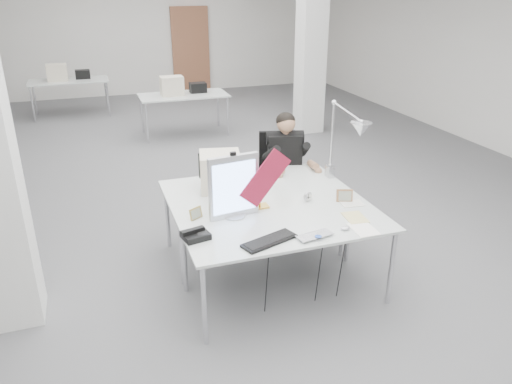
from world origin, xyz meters
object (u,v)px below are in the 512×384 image
at_px(desk_phone, 196,235).
at_px(beige_monitor, 220,171).
at_px(laptop, 318,238).
at_px(bankers_lamp, 260,192).
at_px(desk_main, 287,225).
at_px(seated_person, 285,151).
at_px(architect_lamp, 344,142).
at_px(monitor, 234,187).
at_px(office_chair, 283,180).

relative_size(desk_phone, beige_monitor, 0.53).
bearing_deg(laptop, desk_phone, 149.52).
bearing_deg(bankers_lamp, desk_main, -93.53).
height_order(seated_person, architect_lamp, architect_lamp).
height_order(laptop, bankers_lamp, bankers_lamp).
relative_size(desk_main, bankers_lamp, 5.83).
xyz_separation_m(desk_main, monitor, (-0.39, 0.28, 0.30)).
distance_m(laptop, architect_lamp, 1.30).
xyz_separation_m(bankers_lamp, architect_lamp, (0.96, 0.24, 0.30)).
relative_size(seated_person, monitor, 1.68).
distance_m(monitor, laptop, 0.86).
distance_m(laptop, bankers_lamp, 0.79).
bearing_deg(architect_lamp, bankers_lamp, 174.83).
distance_m(office_chair, beige_monitor, 1.14).
bearing_deg(office_chair, monitor, -112.90).
bearing_deg(architect_lamp, seated_person, 89.81).
bearing_deg(laptop, beige_monitor, 99.64).
bearing_deg(monitor, desk_main, -43.43).
bearing_deg(office_chair, beige_monitor, -132.82).
height_order(office_chair, laptop, office_chair).
relative_size(laptop, bankers_lamp, 1.01).
xyz_separation_m(desk_main, office_chair, (0.57, 1.49, -0.23)).
bearing_deg(beige_monitor, laptop, -58.10).
xyz_separation_m(laptop, bankers_lamp, (-0.24, 0.74, 0.14)).
distance_m(bankers_lamp, architect_lamp, 1.04).
relative_size(desk_main, architect_lamp, 1.97).
bearing_deg(beige_monitor, desk_phone, -104.26).
relative_size(seated_person, bankers_lamp, 3.09).
relative_size(laptop, desk_phone, 1.50).
bearing_deg(office_chair, seated_person, -74.53).
relative_size(office_chair, desk_phone, 5.00).
distance_m(office_chair, architect_lamp, 1.15).
height_order(monitor, bankers_lamp, monitor).
bearing_deg(laptop, architect_lamp, 43.52).
xyz_separation_m(office_chair, architect_lamp, (0.28, -0.87, 0.70)).
bearing_deg(laptop, monitor, 118.93).
bearing_deg(desk_main, laptop, -70.43).
bearing_deg(office_chair, bankers_lamp, -106.14).
height_order(desk_main, desk_phone, desk_phone).
bearing_deg(laptop, bankers_lamp, 97.87).
bearing_deg(seated_person, architect_lamp, -55.44).
relative_size(office_chair, monitor, 1.81).
bearing_deg(desk_phone, desk_main, -10.34).
distance_m(desk_phone, architect_lamp, 1.82).
height_order(monitor, laptop, monitor).
bearing_deg(seated_person, bankers_lamp, -107.34).
bearing_deg(architect_lamp, office_chair, 88.78).
bearing_deg(bankers_lamp, monitor, -179.63).
bearing_deg(laptop, office_chair, 66.45).
relative_size(seated_person, architect_lamp, 1.04).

